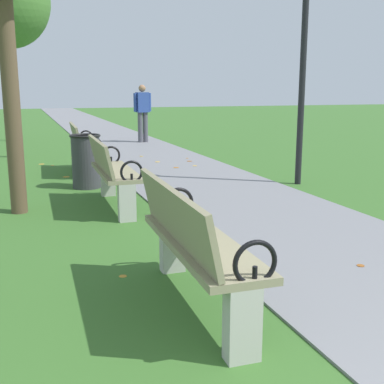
# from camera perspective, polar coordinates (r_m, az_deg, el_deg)

# --- Properties ---
(paved_walkway) EXTENTS (2.36, 44.00, 0.02)m
(paved_walkway) POSITION_cam_1_polar(r_m,az_deg,el_deg) (18.45, -10.64, 7.01)
(paved_walkway) COLOR slate
(paved_walkway) RESTS_ON ground
(park_bench_2) EXTENTS (0.51, 1.61, 0.90)m
(park_bench_2) POSITION_cam_1_polar(r_m,az_deg,el_deg) (3.43, 0.16, -5.93)
(park_bench_2) COLOR gray
(park_bench_2) RESTS_ON ground
(park_bench_3) EXTENTS (0.50, 1.61, 0.90)m
(park_bench_3) POSITION_cam_1_polar(r_m,az_deg,el_deg) (6.45, -9.32, 2.41)
(park_bench_3) COLOR gray
(park_bench_3) RESTS_ON ground
(park_bench_4) EXTENTS (0.53, 1.62, 0.90)m
(park_bench_4) POSITION_cam_1_polar(r_m,az_deg,el_deg) (9.28, -12.47, 5.17)
(park_bench_4) COLOR gray
(park_bench_4) RESTS_ON ground
(tree_4) EXTENTS (1.83, 1.83, 4.40)m
(tree_4) POSITION_cam_1_polar(r_m,az_deg,el_deg) (11.91, -20.79, 20.10)
(tree_4) COLOR brown
(tree_4) RESTS_ON ground
(tree_5) EXTENTS (1.32, 1.32, 4.48)m
(tree_5) POSITION_cam_1_polar(r_m,az_deg,el_deg) (15.68, -20.33, 19.19)
(tree_5) COLOR brown
(tree_5) RESTS_ON ground
(pedestrian_walking) EXTENTS (0.52, 0.27, 1.62)m
(pedestrian_walking) POSITION_cam_1_polar(r_m,az_deg,el_deg) (14.22, -5.78, 9.45)
(pedestrian_walking) COLOR #4C4C56
(pedestrian_walking) RESTS_ON paved_walkway
(trash_bin) EXTENTS (0.48, 0.48, 0.84)m
(trash_bin) POSITION_cam_1_polar(r_m,az_deg,el_deg) (7.86, -12.23, 3.54)
(trash_bin) COLOR #38383D
(trash_bin) RESTS_ON ground
(lamp_post) EXTENTS (0.28, 0.28, 3.48)m
(lamp_post) POSITION_cam_1_polar(r_m,az_deg,el_deg) (8.13, 12.93, 17.11)
(lamp_post) COLOR black
(lamp_post) RESTS_ON ground
(scattered_leaves) EXTENTS (3.21, 13.05, 0.02)m
(scattered_leaves) POSITION_cam_1_polar(r_m,az_deg,el_deg) (5.96, 0.94, -2.84)
(scattered_leaves) COLOR #BC842D
(scattered_leaves) RESTS_ON ground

